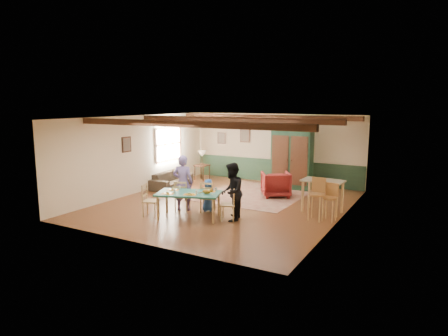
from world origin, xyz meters
The scene contains 35 objects.
floor centered at (0.00, 0.00, 0.00)m, with size 8.00×8.00×0.00m, color #562D18.
wall_back centered at (0.00, 4.00, 1.35)m, with size 7.00×0.02×2.70m, color beige.
wall_left centered at (-3.50, 0.00, 1.35)m, with size 0.02×8.00×2.70m, color beige.
wall_right centered at (3.50, 0.00, 1.35)m, with size 0.02×8.00×2.70m, color beige.
ceiling centered at (0.00, 0.00, 2.70)m, with size 7.00×8.00×0.02m, color silver.
wainscot_back centered at (0.00, 3.98, 0.45)m, with size 6.95×0.03×0.90m, color #203A26.
ceiling_beam_front centered at (0.00, -2.30, 2.61)m, with size 6.95×0.16×0.16m, color #321A0D.
ceiling_beam_mid centered at (0.00, 0.40, 2.61)m, with size 6.95×0.16×0.16m, color #321A0D.
ceiling_beam_back centered at (0.00, 3.00, 2.61)m, with size 6.95×0.16×0.16m, color #321A0D.
window_left centered at (-3.47, 1.70, 1.55)m, with size 0.06×1.60×1.30m, color white, non-canonical shape.
picture_left_wall centered at (-3.47, -0.60, 1.75)m, with size 0.04×0.42×0.52m, color #7B6D59, non-canonical shape.
picture_back_a centered at (-1.30, 3.97, 1.80)m, with size 0.45×0.04×0.55m, color #7B6D59, non-canonical shape.
picture_back_b centered at (-2.40, 3.97, 1.65)m, with size 0.38×0.04×0.48m, color #7B6D59, non-canonical shape.
dining_table centered at (-0.17, -1.81, 0.36)m, with size 1.71×0.95×0.71m, color #206659, non-canonical shape.
dining_chair_far_left centered at (-0.75, -1.29, 0.45)m, with size 0.40×0.42×0.90m, color tan, non-canonical shape.
dining_chair_far_right centered at (-0.03, -1.04, 0.45)m, with size 0.40×0.42×0.90m, color tan, non-canonical shape.
dining_chair_end_left centered at (-1.20, -2.16, 0.45)m, with size 0.40×0.42×0.90m, color tan, non-canonical shape.
dining_chair_end_right centered at (0.87, -1.46, 0.45)m, with size 0.40×0.42×0.90m, color tan, non-canonical shape.
person_man centered at (-0.77, -1.21, 0.82)m, with size 0.60×0.39×1.64m, color #705DA0.
person_woman centered at (0.96, -1.43, 0.78)m, with size 0.76×0.59×1.57m, color black.
person_child centered at (-0.05, -0.97, 0.48)m, with size 0.47×0.30×0.96m, color #2954A5.
cat centered at (0.36, -1.73, 0.80)m, with size 0.34×0.13×0.17m, color #BC7621, non-canonical shape.
place_setting_near_left centered at (-0.59, -2.21, 0.77)m, with size 0.38×0.29×0.11m, color orange, non-canonical shape.
place_setting_near_center centered at (0.00, -2.01, 0.77)m, with size 0.38×0.29×0.11m, color orange, non-canonical shape.
place_setting_far_left centered at (-0.74, -1.76, 0.77)m, with size 0.38×0.29×0.11m, color orange, non-canonical shape.
place_setting_far_right centered at (0.25, -1.42, 0.77)m, with size 0.38×0.29×0.11m, color orange, non-canonical shape.
area_rug centered at (0.25, 1.66, 0.01)m, with size 3.19×3.79×0.01m, color tan.
armoire centered at (1.01, 3.17, 1.13)m, with size 1.60×0.64×2.27m, color black.
armchair centered at (0.97, 1.71, 0.42)m, with size 0.90×0.93×0.84m, color #531013.
sofa centered at (-2.98, 1.21, 0.29)m, with size 1.96×0.77×0.57m, color #352C21.
end_table centered at (-2.73, 2.95, 0.31)m, with size 0.51×0.51×0.63m, color #321A0D, non-canonical shape.
table_lamp centered at (-2.73, 2.95, 0.91)m, with size 0.32×0.32×0.57m, color beige, non-canonical shape.
counter_table centered at (2.88, 0.52, 0.48)m, with size 1.15×0.67×0.96m, color #AEA788, non-canonical shape.
bar_stool_left centered at (2.94, -0.32, 0.57)m, with size 0.41×0.45×1.15m, color #A47240, non-canonical shape.
bar_stool_right centered at (3.27, -0.22, 0.51)m, with size 0.36×0.40×1.02m, color #A47240, non-canonical shape.
Camera 1 is at (5.84, -10.62, 3.17)m, focal length 32.00 mm.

